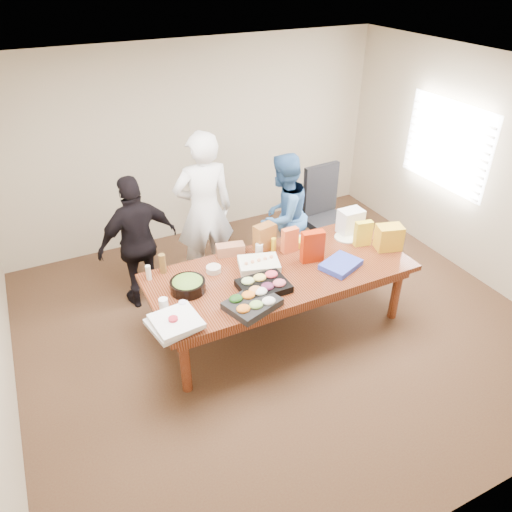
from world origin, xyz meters
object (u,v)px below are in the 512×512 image
person_right (283,216)px  sheet_cake (259,264)px  conference_table (279,298)px  person_center (204,211)px  office_chair (329,219)px  salad_bowl (188,286)px

person_right → sheet_cake: (-0.74, -0.81, -0.02)m
person_right → sheet_cake: person_right is taller
sheet_cake → conference_table: bearing=-24.1°
person_center → sheet_cake: person_center is taller
conference_table → person_center: person_center is taller
conference_table → person_right: (0.56, 0.97, 0.43)m
person_center → person_right: bearing=170.9°
conference_table → person_right: 1.20m
office_chair → sheet_cake: bearing=-155.1°
conference_table → salad_bowl: bearing=175.2°
conference_table → salad_bowl: size_ratio=7.96×
salad_bowl → conference_table: bearing=-4.8°
person_right → salad_bowl: 1.79m
person_right → sheet_cake: bearing=21.5°
person_right → sheet_cake: size_ratio=3.81×
office_chair → conference_table: bearing=-147.0°
person_right → person_center: bearing=-40.8°
office_chair → person_center: 1.69m
conference_table → salad_bowl: salad_bowl is taller
office_chair → person_center: bearing=166.7°
office_chair → salad_bowl: size_ratio=3.48×
person_center → sheet_cake: 1.09m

